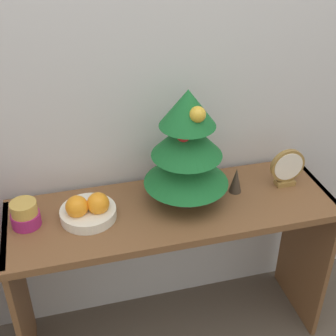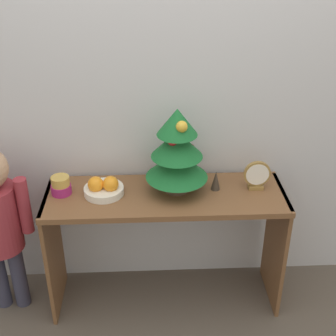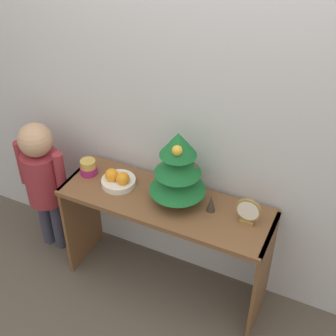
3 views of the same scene
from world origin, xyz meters
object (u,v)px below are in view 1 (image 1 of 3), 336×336
at_px(mini_tree, 187,148).
at_px(fruit_bowl, 88,210).
at_px(figurine, 236,180).
at_px(desk_clock, 287,168).
at_px(singing_bowl, 25,214).

bearing_deg(mini_tree, fruit_bowl, -176.43).
height_order(mini_tree, figurine, mini_tree).
xyz_separation_m(desk_clock, figurine, (-0.21, 0.01, -0.03)).
bearing_deg(desk_clock, singing_bowl, 179.91).
bearing_deg(mini_tree, desk_clock, -0.90).
relative_size(mini_tree, singing_bowl, 4.37).
bearing_deg(mini_tree, figurine, 0.03).
xyz_separation_m(mini_tree, singing_bowl, (-0.59, -0.00, -0.18)).
xyz_separation_m(singing_bowl, desk_clock, (1.00, -0.00, 0.03)).
distance_m(fruit_bowl, desk_clock, 0.79).
bearing_deg(desk_clock, mini_tree, 179.10).
bearing_deg(figurine, mini_tree, -179.97).
bearing_deg(fruit_bowl, singing_bowl, 175.15).
bearing_deg(fruit_bowl, desk_clock, 1.23).
relative_size(singing_bowl, desk_clock, 0.65).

